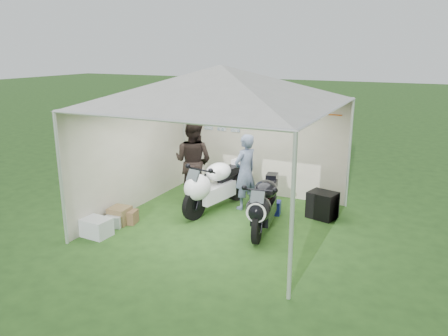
{
  "coord_description": "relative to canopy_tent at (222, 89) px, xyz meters",
  "views": [
    {
      "loc": [
        3.49,
        -7.1,
        3.27
      ],
      "look_at": [
        -0.1,
        0.35,
        1.0
      ],
      "focal_mm": 35.0,
      "sensor_mm": 36.0,
      "label": 1
    }
  ],
  "objects": [
    {
      "name": "person_dark_jacket",
      "position": [
        -1.1,
        0.83,
        -1.67
      ],
      "size": [
        0.89,
        0.69,
        1.82
      ],
      "primitive_type": "imported",
      "rotation": [
        0.0,
        0.0,
        3.14
      ],
      "color": "black",
      "rests_on": "ground"
    },
    {
      "name": "crate_3",
      "position": [
        -1.64,
        -0.83,
        -2.45
      ],
      "size": [
        0.44,
        0.35,
        0.26
      ],
      "primitive_type": "cube",
      "rotation": [
        0.0,
        0.0,
        0.23
      ],
      "color": "brown",
      "rests_on": "ground"
    },
    {
      "name": "crate_0",
      "position": [
        -1.75,
        -1.56,
        -2.41
      ],
      "size": [
        0.51,
        0.4,
        0.33
      ],
      "primitive_type": "cube",
      "rotation": [
        0.0,
        0.0,
        -0.04
      ],
      "color": "silver",
      "rests_on": "ground"
    },
    {
      "name": "equipment_box",
      "position": [
        1.7,
        1.09,
        -2.31
      ],
      "size": [
        0.62,
        0.54,
        0.53
      ],
      "primitive_type": "cube",
      "rotation": [
        0.0,
        0.0,
        -0.24
      ],
      "color": "black",
      "rests_on": "ground"
    },
    {
      "name": "motorcycle_white",
      "position": [
        -0.42,
        0.49,
        -2.0
      ],
      "size": [
        0.71,
        2.07,
        1.02
      ],
      "rotation": [
        0.0,
        0.0,
        -0.19
      ],
      "color": "black",
      "rests_on": "ground"
    },
    {
      "name": "crate_1",
      "position": [
        -1.75,
        -0.91,
        -2.41
      ],
      "size": [
        0.39,
        0.39,
        0.33
      ],
      "primitive_type": "cube",
      "rotation": [
        0.0,
        0.0,
        0.08
      ],
      "color": "brown",
      "rests_on": "ground"
    },
    {
      "name": "paddock_stand",
      "position": [
        0.72,
        0.84,
        -2.44
      ],
      "size": [
        0.41,
        0.29,
        0.28
      ],
      "primitive_type": "cube",
      "rotation": [
        0.0,
        0.0,
        0.17
      ],
      "color": "#2229BA",
      "rests_on": "ground"
    },
    {
      "name": "motorcycle_black",
      "position": [
        0.87,
        -0.03,
        -2.04
      ],
      "size": [
        0.63,
        1.92,
        0.95
      ],
      "rotation": [
        0.0,
        0.0,
        0.17
      ],
      "color": "black",
      "rests_on": "ground"
    },
    {
      "name": "crate_2",
      "position": [
        -1.75,
        -1.09,
        -2.46
      ],
      "size": [
        0.38,
        0.35,
        0.23
      ],
      "primitive_type": "cube",
      "rotation": [
        0.0,
        0.0,
        0.35
      ],
      "color": "silver",
      "rests_on": "ground"
    },
    {
      "name": "person_blue_jacket",
      "position": [
        0.1,
        0.92,
        -1.78
      ],
      "size": [
        0.56,
        0.68,
        1.59
      ],
      "primitive_type": "imported",
      "rotation": [
        0.0,
        0.0,
        -1.94
      ],
      "color": "slate",
      "rests_on": "ground"
    },
    {
      "name": "ground",
      "position": [
        0.0,
        -0.03,
        -2.58
      ],
      "size": [
        80.0,
        80.0,
        0.0
      ],
      "primitive_type": "plane",
      "color": "#264A1B",
      "rests_on": "ground"
    },
    {
      "name": "canopy_tent",
      "position": [
        0.0,
        0.0,
        0.0
      ],
      "size": [
        5.66,
        5.66,
        3.0
      ],
      "color": "silver",
      "rests_on": "ground"
    }
  ]
}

